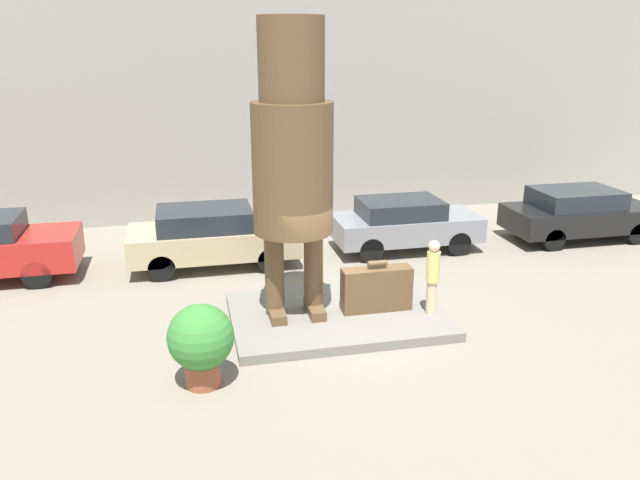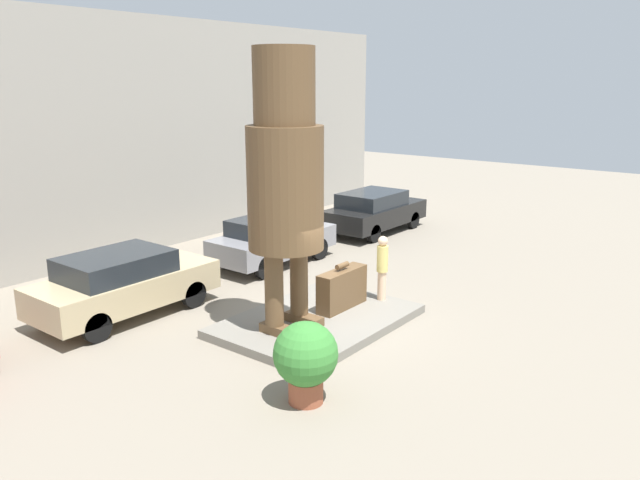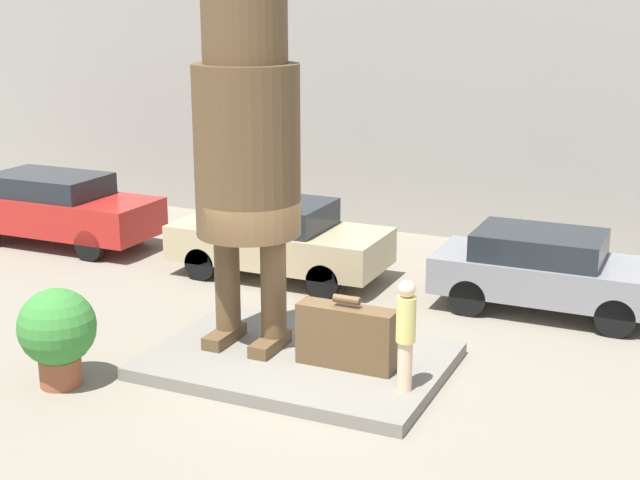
{
  "view_description": "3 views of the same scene",
  "coord_description": "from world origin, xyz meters",
  "px_view_note": "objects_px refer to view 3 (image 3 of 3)",
  "views": [
    {
      "loc": [
        -2.97,
        -11.61,
        5.63
      ],
      "look_at": [
        -0.4,
        -0.13,
        1.84
      ],
      "focal_mm": 35.0,
      "sensor_mm": 36.0,
      "label": 1
    },
    {
      "loc": [
        -10.39,
        -8.21,
        5.41
      ],
      "look_at": [
        -0.11,
        -0.16,
        2.04
      ],
      "focal_mm": 35.0,
      "sensor_mm": 36.0,
      "label": 2
    },
    {
      "loc": [
        5.47,
        -11.33,
        5.47
      ],
      "look_at": [
        0.26,
        0.22,
        1.98
      ],
      "focal_mm": 50.0,
      "sensor_mm": 36.0,
      "label": 3
    }
  ],
  "objects_px": {
    "giant_suitcase": "(346,336)",
    "parked_car_tan": "(277,237)",
    "parked_car_red": "(57,207)",
    "parked_car_grey": "(547,270)",
    "statue_figure": "(247,126)",
    "tourist": "(406,331)",
    "planter_pot": "(57,331)"
  },
  "relations": [
    {
      "from": "parked_car_red",
      "to": "parked_car_tan",
      "type": "relative_size",
      "value": 1.08
    },
    {
      "from": "parked_car_red",
      "to": "planter_pot",
      "type": "relative_size",
      "value": 3.17
    },
    {
      "from": "parked_car_red",
      "to": "statue_figure",
      "type": "bearing_deg",
      "value": -28.92
    },
    {
      "from": "parked_car_tan",
      "to": "parked_car_grey",
      "type": "height_order",
      "value": "parked_car_tan"
    },
    {
      "from": "parked_car_red",
      "to": "parked_car_tan",
      "type": "distance_m",
      "value": 5.63
    },
    {
      "from": "tourist",
      "to": "parked_car_grey",
      "type": "relative_size",
      "value": 0.4
    },
    {
      "from": "tourist",
      "to": "planter_pot",
      "type": "distance_m",
      "value": 4.97
    },
    {
      "from": "giant_suitcase",
      "to": "parked_car_tan",
      "type": "height_order",
      "value": "parked_car_tan"
    },
    {
      "from": "statue_figure",
      "to": "planter_pot",
      "type": "distance_m",
      "value": 4.03
    },
    {
      "from": "statue_figure",
      "to": "parked_car_red",
      "type": "xyz_separation_m",
      "value": [
        -7.1,
        3.92,
        -2.76
      ]
    },
    {
      "from": "tourist",
      "to": "planter_pot",
      "type": "xyz_separation_m",
      "value": [
        -4.74,
        -1.49,
        -0.24
      ]
    },
    {
      "from": "statue_figure",
      "to": "parked_car_red",
      "type": "relative_size",
      "value": 1.26
    },
    {
      "from": "giant_suitcase",
      "to": "planter_pot",
      "type": "relative_size",
      "value": 1.01
    },
    {
      "from": "parked_car_grey",
      "to": "tourist",
      "type": "bearing_deg",
      "value": -103.18
    },
    {
      "from": "giant_suitcase",
      "to": "parked_car_grey",
      "type": "distance_m",
      "value": 4.64
    },
    {
      "from": "statue_figure",
      "to": "planter_pot",
      "type": "relative_size",
      "value": 4.01
    },
    {
      "from": "giant_suitcase",
      "to": "tourist",
      "type": "distance_m",
      "value": 1.21
    },
    {
      "from": "parked_car_red",
      "to": "parked_car_grey",
      "type": "relative_size",
      "value": 1.15
    },
    {
      "from": "giant_suitcase",
      "to": "parked_car_tan",
      "type": "xyz_separation_m",
      "value": [
        -3.17,
        4.01,
        0.16
      ]
    },
    {
      "from": "giant_suitcase",
      "to": "tourist",
      "type": "relative_size",
      "value": 0.92
    },
    {
      "from": "giant_suitcase",
      "to": "parked_car_grey",
      "type": "bearing_deg",
      "value": 62.84
    },
    {
      "from": "parked_car_tan",
      "to": "planter_pot",
      "type": "xyz_separation_m",
      "value": [
        -0.51,
        -5.93,
        0.01
      ]
    },
    {
      "from": "tourist",
      "to": "parked_car_tan",
      "type": "xyz_separation_m",
      "value": [
        -4.22,
        4.44,
        -0.25
      ]
    },
    {
      "from": "statue_figure",
      "to": "parked_car_tan",
      "type": "bearing_deg",
      "value": 111.14
    },
    {
      "from": "tourist",
      "to": "parked_car_red",
      "type": "height_order",
      "value": "tourist"
    },
    {
      "from": "parked_car_tan",
      "to": "statue_figure",
      "type": "bearing_deg",
      "value": -68.86
    },
    {
      "from": "giant_suitcase",
      "to": "tourist",
      "type": "bearing_deg",
      "value": -22.42
    },
    {
      "from": "giant_suitcase",
      "to": "tourist",
      "type": "xyz_separation_m",
      "value": [
        1.05,
        -0.43,
        0.41
      ]
    },
    {
      "from": "parked_car_grey",
      "to": "planter_pot",
      "type": "xyz_separation_m",
      "value": [
        -5.8,
        -6.05,
        0.05
      ]
    },
    {
      "from": "statue_figure",
      "to": "giant_suitcase",
      "type": "height_order",
      "value": "statue_figure"
    },
    {
      "from": "statue_figure",
      "to": "parked_car_red",
      "type": "bearing_deg",
      "value": 151.08
    },
    {
      "from": "parked_car_red",
      "to": "giant_suitcase",
      "type": "bearing_deg",
      "value": -25.16
    }
  ]
}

